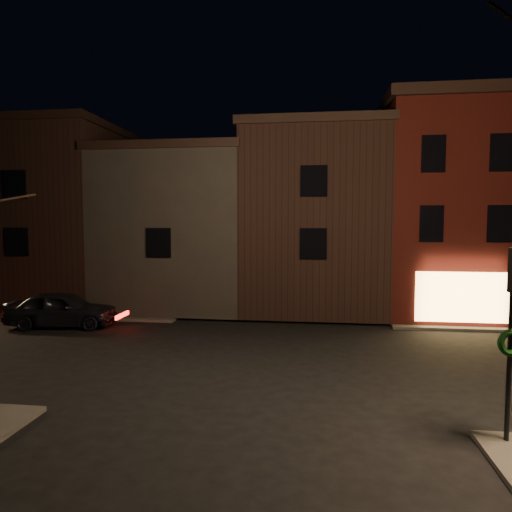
{
  "coord_description": "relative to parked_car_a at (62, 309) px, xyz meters",
  "views": [
    {
      "loc": [
        1.59,
        -15.24,
        4.68
      ],
      "look_at": [
        -1.0,
        4.59,
        3.2
      ],
      "focal_mm": 32.0,
      "sensor_mm": 36.0,
      "label": 1
    }
  ],
  "objects": [
    {
      "name": "row_building_c",
      "position": [
        -3.37,
        6.88,
        4.28
      ],
      "size": [
        7.3,
        10.3,
        9.9
      ],
      "color": "black",
      "rests_on": "ground"
    },
    {
      "name": "corner_building",
      "position": [
        17.63,
        5.85,
        4.6
      ],
      "size": [
        6.5,
        8.5,
        10.5
      ],
      "color": "#430F0C",
      "rests_on": "ground"
    },
    {
      "name": "sidewalk_far_left",
      "position": [
        -10.37,
        16.38,
        -0.74
      ],
      "size": [
        30.0,
        30.0,
        0.12
      ],
      "primitive_type": "cube",
      "color": "#2D2B28",
      "rests_on": "ground"
    },
    {
      "name": "row_building_a",
      "position": [
        11.13,
        6.88,
        4.03
      ],
      "size": [
        7.3,
        10.3,
        9.4
      ],
      "color": "black",
      "rests_on": "ground"
    },
    {
      "name": "ground",
      "position": [
        9.63,
        -3.62,
        -0.8
      ],
      "size": [
        120.0,
        120.0,
        0.0
      ],
      "primitive_type": "plane",
      "color": "black",
      "rests_on": "ground"
    },
    {
      "name": "parked_car_a",
      "position": [
        0.0,
        0.0,
        0.0
      ],
      "size": [
        4.93,
        2.51,
        1.61
      ],
      "primitive_type": "imported",
      "rotation": [
        0.0,
        0.0,
        1.7
      ],
      "color": "black",
      "rests_on": "ground"
    },
    {
      "name": "row_building_b",
      "position": [
        3.88,
        6.88,
        3.53
      ],
      "size": [
        7.8,
        10.3,
        8.4
      ],
      "color": "black",
      "rests_on": "ground"
    }
  ]
}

